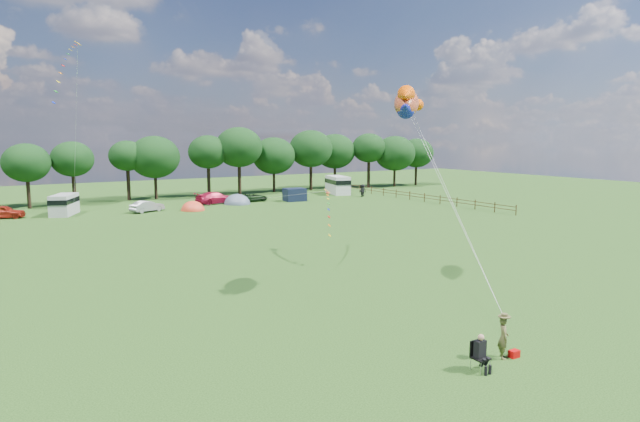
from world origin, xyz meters
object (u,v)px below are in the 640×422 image
tent_greyblue (237,204)px  kite_flyer (503,338)px  camp_chair (479,349)px  fish_kite (406,103)px  car_b (147,206)px  car_c (216,198)px  walker_a (361,191)px  walker_b (363,190)px  campervan_d (338,184)px  campervan_b (64,204)px  tent_orange (193,210)px  car_d (252,197)px  car_a (3,212)px

tent_greyblue → kite_flyer: (-10.34, -51.77, 0.83)m
camp_chair → fish_kite: fish_kite is taller
car_b → tent_greyblue: 12.10m
car_c → kite_flyer: size_ratio=3.09×
car_c → walker_a: walker_a is taller
camp_chair → walker_b: bearing=57.3°
campervan_d → tent_greyblue: 18.74m
campervan_b → walker_a: 39.53m
car_b → tent_orange: (5.02, -1.50, -0.65)m
campervan_d → tent_greyblue: (-18.30, -3.72, -1.47)m
car_d → tent_orange: (-9.81, -4.40, -0.58)m
tent_greyblue → fish_kite: fish_kite is taller
tent_greyblue → fish_kite: bearing=-99.9°
car_a → walker_a: walker_a is taller
campervan_b → walker_a: (39.45, -2.61, -0.37)m
tent_orange → kite_flyer: bearing=-94.0°
kite_flyer → walker_b: (29.93, 50.62, 0.06)m
car_a → car_b: size_ratio=1.16×
car_d → camp_chair: (-14.90, -53.51, 0.27)m
tent_greyblue → tent_orange: bearing=-156.9°
fish_kite → car_c: bearing=35.6°
fish_kite → walker_b: bearing=8.8°
campervan_b → tent_greyblue: bearing=-69.6°
car_a → car_d: car_a is taller
campervan_d → walker_a: size_ratio=3.43×
car_b → car_c: 10.21m
tent_greyblue → walker_b: 19.64m
campervan_d → tent_orange: 26.18m
camp_chair → walker_a: (30.92, 50.42, 0.02)m
car_d → camp_chair: camp_chair is taller
car_b → campervan_b: size_ratio=0.73×
car_d → walker_a: 16.32m
car_b → tent_greyblue: bearing=-105.7°
campervan_d → kite_flyer: campervan_d is taller
car_d → walker_b: size_ratio=2.42×
car_b → campervan_d: 30.75m
car_b → kite_flyer: (1.65, -50.30, 0.18)m
campervan_d → tent_orange: size_ratio=1.94×
camp_chair → campervan_d: bearing=60.6°
car_c → campervan_b: campervan_b is taller
campervan_d → car_d: bearing=113.0°
camp_chair → tent_orange: bearing=83.3°
tent_orange → walker_b: bearing=3.9°
kite_flyer → car_a: bearing=55.4°
camp_chair → tent_greyblue: bearing=76.1°
car_d → walker_a: size_ratio=2.47×
camp_chair → walker_b: size_ratio=0.80×
kite_flyer → camp_chair: (-1.71, -0.31, 0.02)m
car_b → kite_flyer: 50.33m
camp_chair → fish_kite: (4.71, 10.00, 9.76)m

